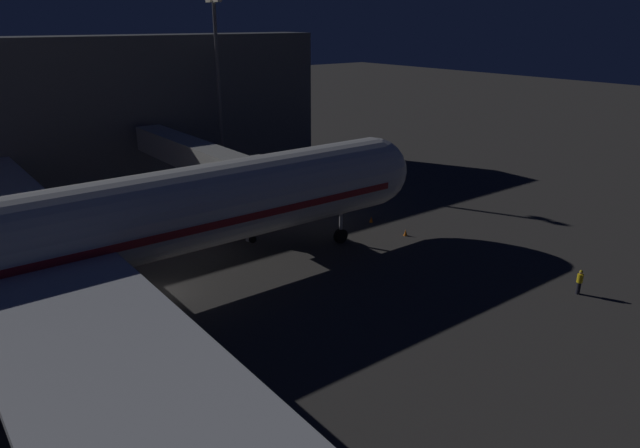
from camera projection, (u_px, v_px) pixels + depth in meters
ground_plane at (161, 295)px, 38.92m from camera, size 320.00×320.00×0.00m
airliner_at_gate at (23, 246)px, 32.60m from camera, size 56.21×60.79×19.59m
jet_bridge at (205, 160)px, 52.10m from camera, size 23.50×3.40×7.15m
apron_floodlight_mast at (218, 77)px, 64.76m from camera, size 2.90×0.50×20.08m
ground_crew_near_nose_gear at (580, 281)px, 38.73m from camera, size 0.40×0.40×1.77m
traffic_cone_nose_port at (406, 233)px, 49.47m from camera, size 0.36×0.36×0.55m
traffic_cone_nose_starboard at (371, 219)px, 52.75m from camera, size 0.36×0.36×0.55m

